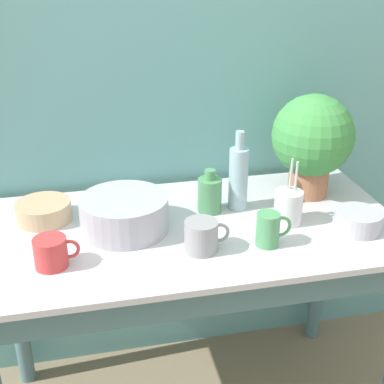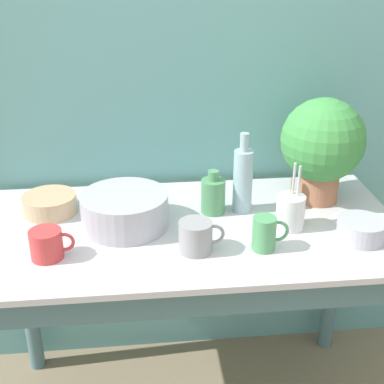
{
  "view_description": "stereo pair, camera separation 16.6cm",
  "coord_description": "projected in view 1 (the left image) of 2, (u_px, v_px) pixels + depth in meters",
  "views": [
    {
      "loc": [
        -0.32,
        -1.12,
        1.62
      ],
      "look_at": [
        0.0,
        0.34,
        0.91
      ],
      "focal_mm": 50.0,
      "sensor_mm": 36.0,
      "label": 1
    },
    {
      "loc": [
        -0.16,
        -1.15,
        1.62
      ],
      "look_at": [
        0.0,
        0.34,
        0.91
      ],
      "focal_mm": 50.0,
      "sensor_mm": 36.0,
      "label": 2
    }
  ],
  "objects": [
    {
      "name": "bowl_small_steel",
      "position": [
        358.0,
        221.0,
        1.67
      ],
      "size": [
        0.15,
        0.15,
        0.06
      ],
      "color": "#A8A8B2",
      "rests_on": "counter_table"
    },
    {
      "name": "mug_red",
      "position": [
        52.0,
        252.0,
        1.48
      ],
      "size": [
        0.13,
        0.09,
        0.09
      ],
      "color": "#C63838",
      "rests_on": "counter_table"
    },
    {
      "name": "bowl_wash_large",
      "position": [
        124.0,
        214.0,
        1.67
      ],
      "size": [
        0.28,
        0.28,
        0.11
      ],
      "color": "#A8A8B2",
      "rests_on": "counter_table"
    },
    {
      "name": "mug_green",
      "position": [
        269.0,
        229.0,
        1.58
      ],
      "size": [
        0.11,
        0.07,
        0.1
      ],
      "color": "#4C935B",
      "rests_on": "counter_table"
    },
    {
      "name": "wall_back",
      "position": [
        168.0,
        72.0,
        1.89
      ],
      "size": [
        6.0,
        0.05,
        2.4
      ],
      "color": "#609E9E",
      "rests_on": "ground_plane"
    },
    {
      "name": "bowl_small_tan",
      "position": [
        44.0,
        211.0,
        1.73
      ],
      "size": [
        0.18,
        0.18,
        0.06
      ],
      "color": "tan",
      "rests_on": "counter_table"
    },
    {
      "name": "utensil_cup",
      "position": [
        288.0,
        207.0,
        1.71
      ],
      "size": [
        0.09,
        0.09,
        0.22
      ],
      "color": "silver",
      "rests_on": "counter_table"
    },
    {
      "name": "counter_table",
      "position": [
        194.0,
        270.0,
        1.75
      ],
      "size": [
        1.34,
        0.69,
        0.79
      ],
      "color": "slate",
      "rests_on": "ground_plane"
    },
    {
      "name": "bottle_tall",
      "position": [
        238.0,
        177.0,
        1.78
      ],
      "size": [
        0.06,
        0.06,
        0.27
      ],
      "color": "#93B2BC",
      "rests_on": "counter_table"
    },
    {
      "name": "potted_plant",
      "position": [
        313.0,
        139.0,
        1.84
      ],
      "size": [
        0.28,
        0.28,
        0.36
      ],
      "color": "#A36647",
      "rests_on": "counter_table"
    },
    {
      "name": "bottle_short",
      "position": [
        210.0,
        194.0,
        1.78
      ],
      "size": [
        0.08,
        0.08,
        0.15
      ],
      "color": "#4C8C59",
      "rests_on": "counter_table"
    },
    {
      "name": "mug_grey",
      "position": [
        202.0,
        236.0,
        1.56
      ],
      "size": [
        0.14,
        0.1,
        0.09
      ],
      "color": "gray",
      "rests_on": "counter_table"
    }
  ]
}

